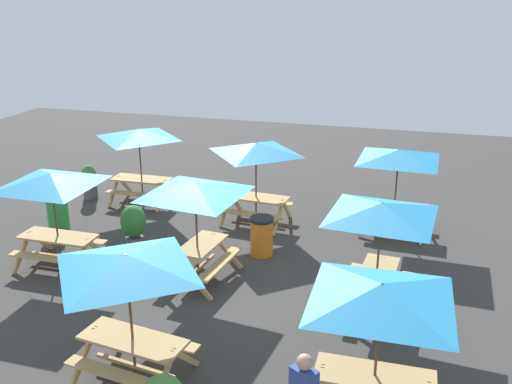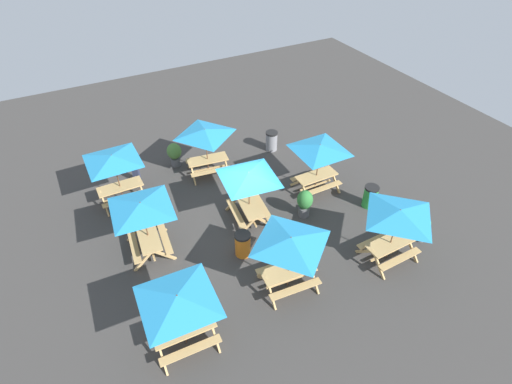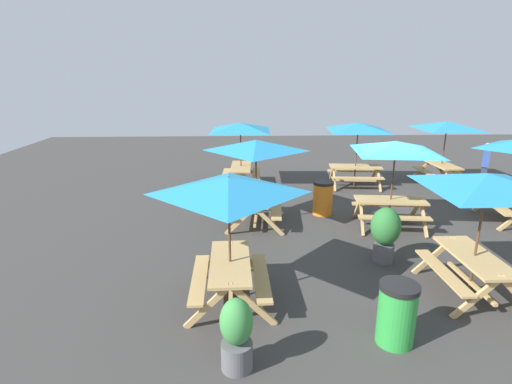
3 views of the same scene
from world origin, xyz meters
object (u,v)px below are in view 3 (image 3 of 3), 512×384
Objects in this scene: trash_bin_orange at (323,198)px; potted_plant_2 at (237,334)px; picnic_table_5 at (395,153)px; trash_bin_green at (397,313)px; picnic_table_0 at (256,152)px; picnic_table_6 at (241,132)px; potted_plant_1 at (385,231)px; picnic_table_1 at (229,195)px; picnic_table_2 at (358,132)px; picnic_table_3 at (446,130)px; picnic_table_4 at (486,191)px; person_standing at (485,165)px.

trash_bin_orange is 6.71m from potted_plant_2.
picnic_table_5 reaches higher than trash_bin_green.
picnic_table_0 is 2.56m from trash_bin_orange.
picnic_table_6 is at bearing -39.50° from picnic_table_5.
potted_plant_1 is at bearing -150.91° from picnic_table_6.
picnic_table_1 is 7.54m from picnic_table_6.
potted_plant_2 is at bearing 135.11° from potted_plant_1.
trash_bin_green is at bearing -162.90° from picnic_table_6.
picnic_table_5 reaches higher than potted_plant_2.
picnic_table_0 is 0.83× the size of picnic_table_2.
picnic_table_2 is 4.10m from picnic_table_6.
trash_bin_orange is at bearing 121.38° from picnic_table_3.
picnic_table_0 is 1.00× the size of picnic_table_1.
picnic_table_1 and picnic_table_4 have the same top height.
picnic_table_0 is 5.75m from potted_plant_2.
potted_plant_2 is (-9.15, 4.19, -1.44)m from picnic_table_2.
picnic_table_0 is 0.83× the size of picnic_table_3.
picnic_table_2 reaches higher than trash_bin_orange.
picnic_table_4 reaches higher than potted_plant_1.
picnic_table_6 is (3.74, 0.39, 0.00)m from picnic_table_0.
trash_bin_orange is (-2.90, 1.75, -1.49)m from picnic_table_2.
picnic_table_4 is 1.69× the size of person_standing.
picnic_table_5 is 6.71m from potted_plant_2.
picnic_table_3 is at bearing -86.72° from picnic_table_6.
picnic_table_1 is 2.38× the size of trash_bin_orange.
picnic_table_1 is at bearing 175.90° from picnic_table_0.
picnic_table_6 is (4.10, 3.91, 0.00)m from picnic_table_5.
picnic_table_1 is at bearing 91.18° from picnic_table_4.
picnic_table_4 is 2.79m from trash_bin_green.
picnic_table_0 is at bearing 46.04° from picnic_table_4.
picnic_table_1 is 1.90× the size of potted_plant_1.
picnic_table_5 reaches higher than person_standing.
trash_bin_orange is (4.43, 1.87, -1.49)m from picnic_table_4.
picnic_table_4 is (-3.73, -3.83, 0.00)m from picnic_table_0.
picnic_table_2 and picnic_table_3 have the same top height.
potted_plant_1 is (1.42, -3.28, -1.29)m from picnic_table_1.
potted_plant_1 reaches higher than trash_bin_green.
picnic_table_6 is at bearing 90.15° from picnic_table_3.
person_standing reaches higher than potted_plant_2.
picnic_table_2 reaches higher than person_standing.
potted_plant_1 is at bearing -13.62° from person_standing.
picnic_table_3 is 10.37m from trash_bin_green.
potted_plant_2 is (-9.38, 7.46, -1.44)m from picnic_table_3.
potted_plant_1 is (-6.22, 4.31, -1.29)m from picnic_table_3.
potted_plant_2 is (-5.18, 4.01, -1.44)m from picnic_table_5.
trash_bin_orange is (1.06, 1.57, -1.49)m from picnic_table_5.
picnic_table_3 is 1.00× the size of picnic_table_6.
picnic_table_2 is at bearing -24.59° from potted_plant_2.
picnic_table_4 reaches higher than trash_bin_orange.
picnic_table_5 is 2.61× the size of potted_plant_2.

